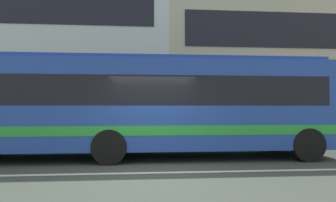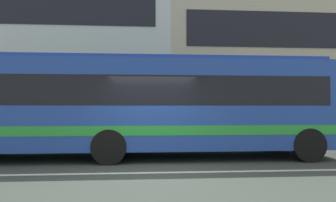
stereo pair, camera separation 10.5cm
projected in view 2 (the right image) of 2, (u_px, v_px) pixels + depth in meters
name	position (u px, v px, depth m)	size (l,w,h in m)	color
ground_plane	(153.00, 173.00, 7.19)	(160.00, 160.00, 0.00)	#3D473D
lane_centre_line	(153.00, 173.00, 7.19)	(60.00, 0.16, 0.01)	silver
hedge_row_far	(128.00, 133.00, 12.95)	(12.37, 1.10, 1.00)	#22561D
apartment_block_left	(11.00, 38.00, 21.13)	(22.50, 9.46, 13.32)	silver
apartment_block_right	(315.00, 58.00, 22.76)	(23.47, 9.46, 10.99)	#B7B899
transit_bus	(138.00, 103.00, 9.46)	(12.24, 2.56, 3.18)	#22459B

